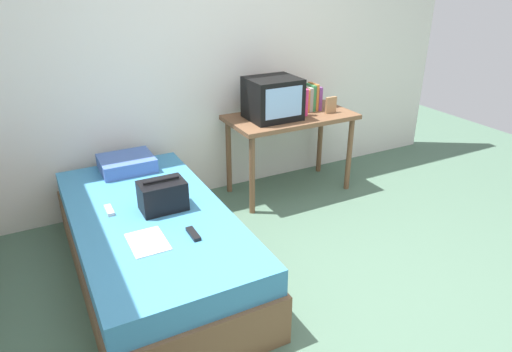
{
  "coord_description": "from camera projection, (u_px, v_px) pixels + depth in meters",
  "views": [
    {
      "loc": [
        -1.56,
        -1.81,
        1.99
      ],
      "look_at": [
        -0.12,
        0.92,
        0.57
      ],
      "focal_mm": 32.1,
      "sensor_mm": 36.0,
      "label": 1
    }
  ],
  "objects": [
    {
      "name": "picture_frame",
      "position": [
        331.0,
        105.0,
        4.19
      ],
      "size": [
        0.11,
        0.02,
        0.15
      ],
      "primitive_type": "cube",
      "color": "#9E754C",
      "rests_on": "desk"
    },
    {
      "name": "bed",
      "position": [
        153.0,
        245.0,
        3.14
      ],
      "size": [
        1.0,
        2.0,
        0.5
      ],
      "color": "brown",
      "rests_on": "ground"
    },
    {
      "name": "handbag",
      "position": [
        163.0,
        196.0,
        3.04
      ],
      "size": [
        0.3,
        0.2,
        0.22
      ],
      "color": "black",
      "rests_on": "bed"
    },
    {
      "name": "book_row",
      "position": [
        310.0,
        98.0,
        4.26
      ],
      "size": [
        0.17,
        0.16,
        0.25
      ],
      "color": "#CC7233",
      "rests_on": "desk"
    },
    {
      "name": "water_bottle",
      "position": [
        305.0,
        102.0,
        4.1
      ],
      "size": [
        0.06,
        0.06,
        0.24
      ],
      "primitive_type": "cylinder",
      "color": "#E53372",
      "rests_on": "desk"
    },
    {
      "name": "remote_dark",
      "position": [
        193.0,
        234.0,
        2.77
      ],
      "size": [
        0.04,
        0.16,
        0.02
      ],
      "primitive_type": "cube",
      "color": "black",
      "rests_on": "bed"
    },
    {
      "name": "pillow",
      "position": [
        127.0,
        163.0,
        3.65
      ],
      "size": [
        0.41,
        0.36,
        0.11
      ],
      "primitive_type": "cube",
      "color": "#4766AD",
      "rests_on": "bed"
    },
    {
      "name": "tv",
      "position": [
        273.0,
        99.0,
        3.99
      ],
      "size": [
        0.44,
        0.39,
        0.36
      ],
      "color": "black",
      "rests_on": "desk"
    },
    {
      "name": "wall_back",
      "position": [
        211.0,
        52.0,
        4.01
      ],
      "size": [
        5.2,
        0.1,
        2.6
      ],
      "primitive_type": "cube",
      "color": "silver",
      "rests_on": "ground"
    },
    {
      "name": "ground_plane",
      "position": [
        339.0,
        305.0,
        2.94
      ],
      "size": [
        8.0,
        8.0,
        0.0
      ],
      "primitive_type": "plane",
      "color": "#4C6B56"
    },
    {
      "name": "desk",
      "position": [
        290.0,
        125.0,
        4.2
      ],
      "size": [
        1.16,
        0.6,
        0.76
      ],
      "color": "brown",
      "rests_on": "ground"
    },
    {
      "name": "remote_silver",
      "position": [
        109.0,
        210.0,
        3.04
      ],
      "size": [
        0.04,
        0.14,
        0.02
      ],
      "primitive_type": "cube",
      "color": "#B7B7BC",
      "rests_on": "bed"
    },
    {
      "name": "magazine",
      "position": [
        148.0,
        242.0,
        2.7
      ],
      "size": [
        0.21,
        0.29,
        0.01
      ],
      "primitive_type": "cube",
      "color": "white",
      "rests_on": "bed"
    }
  ]
}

